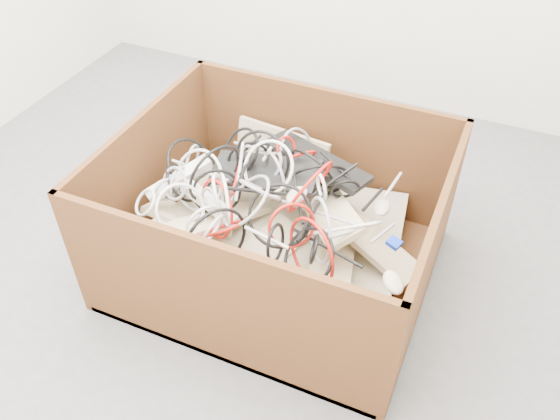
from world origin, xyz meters
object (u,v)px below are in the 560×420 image
at_px(cardboard_box, 274,241).
at_px(power_strip_right, 210,203).
at_px(vga_plug, 394,243).
at_px(power_strip_left, 179,179).

relative_size(cardboard_box, power_strip_right, 4.53).
bearing_deg(cardboard_box, power_strip_right, -154.94).
bearing_deg(vga_plug, cardboard_box, -167.29).
bearing_deg(power_strip_left, power_strip_right, -75.70).
distance_m(cardboard_box, power_strip_left, 0.44).
relative_size(cardboard_box, power_strip_left, 4.24).
bearing_deg(cardboard_box, vga_plug, -5.62).
height_order(power_strip_left, vga_plug, power_strip_left).
relative_size(power_strip_left, vga_plug, 6.13).
distance_m(power_strip_right, vga_plug, 0.68).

